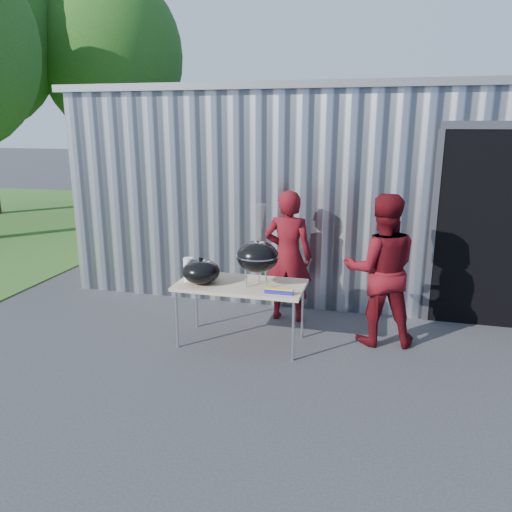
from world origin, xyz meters
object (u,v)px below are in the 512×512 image
(person_cook, at_px, (288,256))
(person_bystander, at_px, (381,270))
(folding_table, at_px, (241,287))
(kettle_grill, at_px, (257,251))

(person_cook, height_order, person_bystander, person_bystander)
(person_bystander, bearing_deg, folding_table, 6.58)
(kettle_grill, relative_size, person_bystander, 0.53)
(kettle_grill, distance_m, person_bystander, 1.48)
(kettle_grill, xyz_separation_m, person_cook, (0.18, 0.91, -0.29))
(folding_table, height_order, person_bystander, person_bystander)
(folding_table, bearing_deg, person_bystander, 15.79)
(folding_table, height_order, kettle_grill, kettle_grill)
(person_cook, bearing_deg, person_bystander, 160.75)
(person_cook, bearing_deg, kettle_grill, 79.68)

